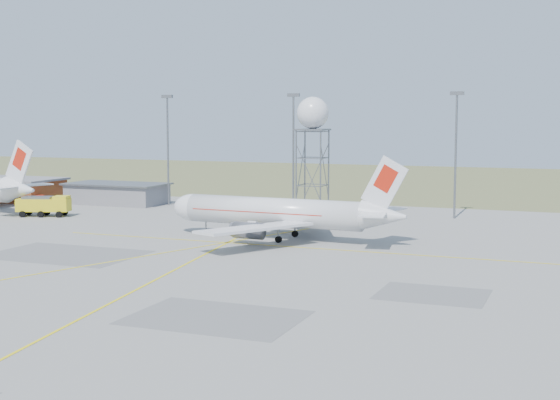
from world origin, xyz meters
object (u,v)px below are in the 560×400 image
at_px(airliner_main, 278,213).
at_px(radar_tower, 313,148).
at_px(fire_truck, 45,206).
at_px(baggage_tug, 41,201).

distance_m(airliner_main, radar_tower, 31.39).
bearing_deg(airliner_main, fire_truck, -7.31).
xyz_separation_m(radar_tower, baggage_tug, (-51.69, -7.25, -10.49)).
bearing_deg(fire_truck, baggage_tug, 111.33).
bearing_deg(radar_tower, airliner_main, -79.48).
bearing_deg(radar_tower, fire_truck, -151.16).
distance_m(radar_tower, baggage_tug, 53.24).
height_order(radar_tower, fire_truck, radar_tower).
bearing_deg(baggage_tug, radar_tower, 33.81).
relative_size(fire_truck, baggage_tug, 3.42).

